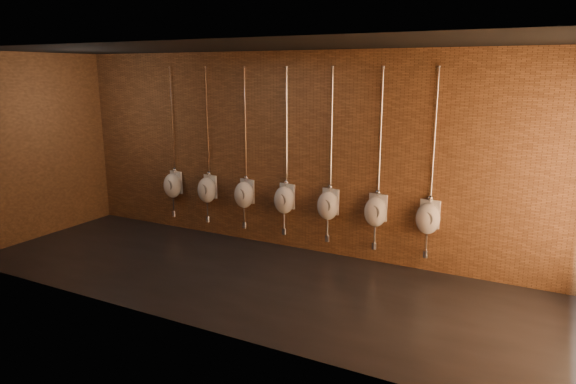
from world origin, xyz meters
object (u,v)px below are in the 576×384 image
(urinal_1, at_px, (207,189))
(urinal_2, at_px, (244,194))
(urinal_5, at_px, (376,210))
(urinal_6, at_px, (428,217))
(urinal_4, at_px, (328,204))
(urinal_3, at_px, (284,199))
(urinal_0, at_px, (173,184))

(urinal_1, bearing_deg, urinal_2, 0.00)
(urinal_5, xyz_separation_m, urinal_6, (0.78, 0.00, 0.00))
(urinal_1, xyz_separation_m, urinal_2, (0.78, 0.00, 0.00))
(urinal_4, xyz_separation_m, urinal_5, (0.78, 0.00, 0.00))
(urinal_6, bearing_deg, urinal_4, 180.00)
(urinal_2, relative_size, urinal_3, 1.00)
(urinal_0, distance_m, urinal_1, 0.78)
(urinal_4, bearing_deg, urinal_2, 180.00)
(urinal_2, bearing_deg, urinal_5, 0.00)
(urinal_1, relative_size, urinal_5, 1.00)
(urinal_0, relative_size, urinal_6, 1.00)
(urinal_4, distance_m, urinal_5, 0.78)
(urinal_2, bearing_deg, urinal_1, 180.00)
(urinal_1, height_order, urinal_5, same)
(urinal_1, height_order, urinal_6, same)
(urinal_0, bearing_deg, urinal_4, 0.00)
(urinal_2, xyz_separation_m, urinal_5, (2.33, 0.00, 0.00))
(urinal_3, xyz_separation_m, urinal_6, (2.33, 0.00, 0.00))
(urinal_0, bearing_deg, urinal_6, 0.00)
(urinal_3, bearing_deg, urinal_6, 0.00)
(urinal_4, bearing_deg, urinal_3, 180.00)
(urinal_2, xyz_separation_m, urinal_3, (0.78, 0.00, 0.00))
(urinal_1, bearing_deg, urinal_4, 0.00)
(urinal_2, height_order, urinal_4, same)
(urinal_3, bearing_deg, urinal_4, 0.00)
(urinal_1, distance_m, urinal_6, 3.89)
(urinal_3, distance_m, urinal_6, 2.33)
(urinal_3, bearing_deg, urinal_0, 180.00)
(urinal_3, distance_m, urinal_5, 1.55)
(urinal_5, bearing_deg, urinal_6, 0.00)
(urinal_1, relative_size, urinal_3, 1.00)
(urinal_3, height_order, urinal_6, same)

